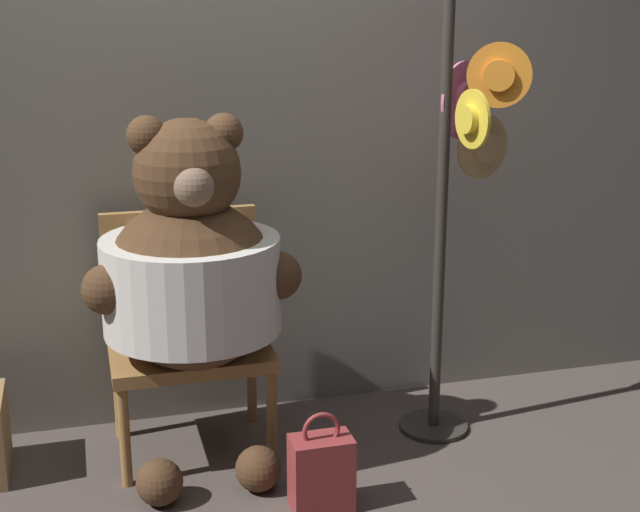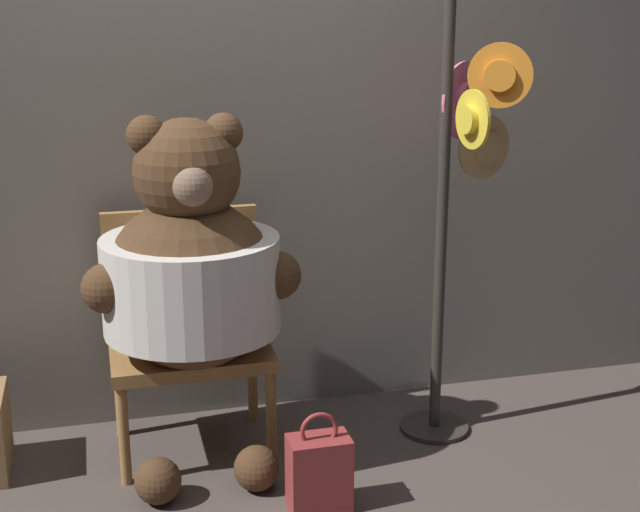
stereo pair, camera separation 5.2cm
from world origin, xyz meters
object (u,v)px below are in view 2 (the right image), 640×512
object	(u,v)px
hat_display_rack	(461,190)
teddy_bear	(191,273)
chair	(187,324)
handbag_on_ground	(319,472)

from	to	relation	value
hat_display_rack	teddy_bear	bearing A→B (deg)	179.44
chair	handbag_on_ground	distance (m)	0.80
teddy_bear	hat_display_rack	bearing A→B (deg)	-0.56
teddy_bear	handbag_on_ground	world-z (taller)	teddy_bear
hat_display_rack	handbag_on_ground	bearing A→B (deg)	-146.40
chair	teddy_bear	distance (m)	0.30
teddy_bear	chair	bearing A→B (deg)	92.80
chair	hat_display_rack	bearing A→B (deg)	-9.20
handbag_on_ground	teddy_bear	bearing A→B (deg)	128.10
chair	teddy_bear	size ratio (longest dim) A/B	0.70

